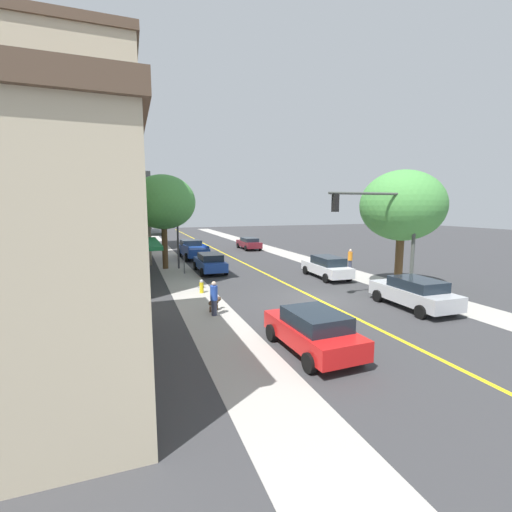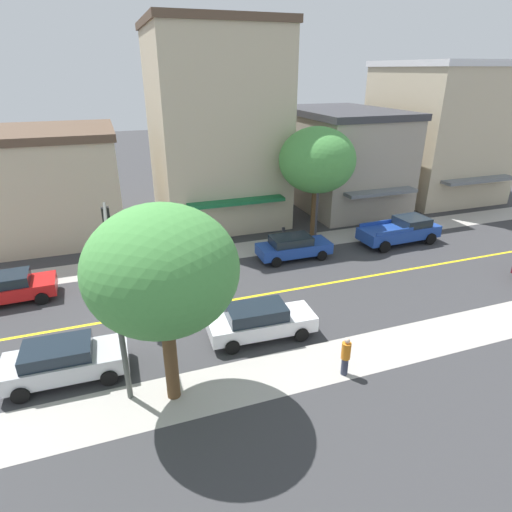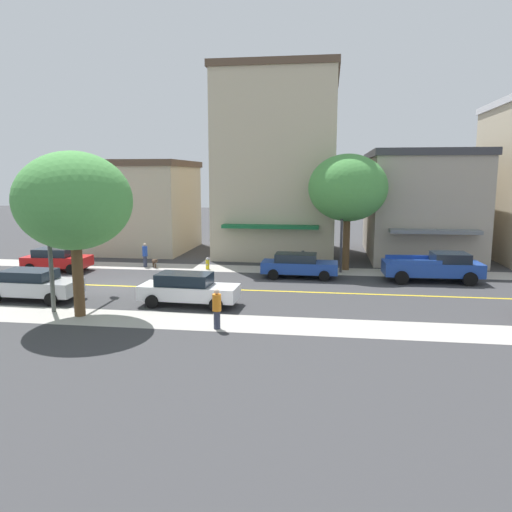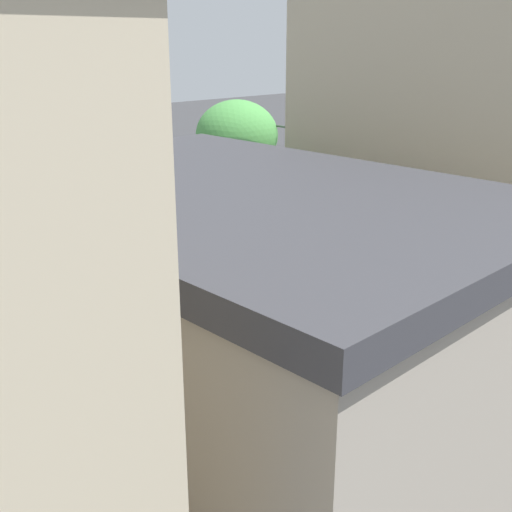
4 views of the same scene
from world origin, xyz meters
TOP-DOWN VIEW (x-y plane):
  - ground_plane at (0.00, 0.00)m, footprint 140.00×140.00m
  - sidewalk_left at (-6.21, 0.00)m, footprint 2.54×126.00m
  - sidewalk_right at (6.21, 0.00)m, footprint 2.54×126.00m
  - road_centerline_stripe at (0.00, 0.00)m, footprint 0.20×126.00m
  - pale_office_building at (-13.60, 7.60)m, footprint 10.76×9.25m
  - corner_shop_building at (-13.59, 18.53)m, footprint 12.71×7.86m
  - brick_apartment_block at (-13.59, 28.31)m, footprint 11.73×9.29m
  - street_tree_left_near at (6.07, 0.70)m, footprint 5.02×5.02m
  - street_tree_right_corner at (-6.94, 12.85)m, footprint 5.14×5.14m
  - fire_hydrant at (-5.75, 3.68)m, footprint 0.44×0.24m
  - parking_meter at (-5.82, 10.05)m, footprint 0.12×0.18m
  - traffic_light_mast at (3.80, -0.82)m, footprint 5.75×0.32m
  - street_lamp at (-5.91, 12.49)m, footprint 0.70×0.36m
  - red_sedan_left_curb at (-3.71, -5.99)m, footprint 2.19×4.28m
  - silver_sedan_right_curb at (3.68, -3.05)m, footprint 2.18×4.64m
  - white_sedan_right_curb at (3.56, 5.00)m, footprint 2.11×4.82m
  - maroon_sedan_right_curb at (3.75, 22.85)m, footprint 2.00×4.80m
  - blue_sedan_left_curb at (-3.85, 9.90)m, footprint 2.02×4.65m
  - blue_pickup_truck at (-3.81, 17.92)m, footprint 2.50×5.68m
  - pedestrian_blue_shirt at (-6.03, -0.79)m, footprint 0.35×0.35m
  - pedestrian_orange_shirt at (7.09, 7.22)m, footprint 0.36×0.36m
  - small_dog at (-5.84, -0.05)m, footprint 0.80×0.68m

SIDE VIEW (x-z plane):
  - ground_plane at x=0.00m, z-range 0.00..0.00m
  - road_centerline_stripe at x=0.00m, z-range 0.00..0.00m
  - sidewalk_left at x=-6.21m, z-range 0.00..0.01m
  - sidewalk_right at x=6.21m, z-range 0.00..0.01m
  - fire_hydrant at x=-5.75m, z-range 0.00..0.80m
  - small_dog at x=-5.84m, z-range 0.10..0.75m
  - maroon_sedan_right_curb at x=3.75m, z-range 0.05..1.46m
  - blue_sedan_left_curb at x=-3.85m, z-range 0.04..1.54m
  - red_sedan_left_curb at x=-3.71m, z-range 0.04..1.54m
  - silver_sedan_right_curb at x=3.68m, z-range 0.04..1.57m
  - white_sedan_right_curb at x=3.56m, z-range 0.03..1.59m
  - pedestrian_blue_shirt at x=-6.03m, z-range 0.04..1.68m
  - pedestrian_orange_shirt at x=7.09m, z-range 0.04..1.71m
  - blue_pickup_truck at x=-3.81m, z-range 0.02..1.77m
  - parking_meter at x=-5.82m, z-range 0.22..1.60m
  - street_lamp at x=-5.91m, z-range 0.72..6.12m
  - corner_shop_building at x=-13.59m, z-range 0.01..8.03m
  - traffic_light_mast at x=3.80m, z-range 1.10..7.33m
  - street_tree_left_near at x=6.07m, z-range 1.48..8.75m
  - street_tree_right_corner at x=-6.94m, z-range 1.60..9.22m
  - brick_apartment_block at x=-13.59m, z-range 0.01..11.70m
  - pale_office_building at x=-13.60m, z-range 0.01..14.16m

